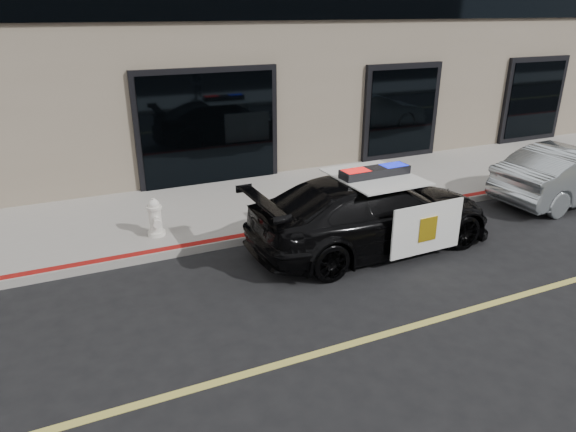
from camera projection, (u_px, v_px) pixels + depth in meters
name	position (u px, v px, depth m)	size (l,w,h in m)	color
ground	(421.00, 324.00, 7.19)	(120.00, 120.00, 0.00)	black
sidewalk_n	(276.00, 200.00, 11.61)	(60.00, 3.50, 0.15)	gray
police_car	(372.00, 212.00, 9.28)	(2.27, 4.76, 1.53)	black
silver_sedan	(573.00, 174.00, 11.57)	(3.96, 1.54, 1.28)	#A1A9AD
fire_hydrant	(155.00, 218.00, 9.52)	(0.33, 0.46, 0.73)	white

